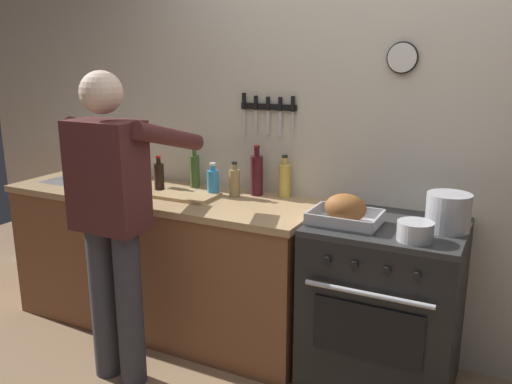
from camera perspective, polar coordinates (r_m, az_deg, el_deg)
wall_back at (r=3.09m, az=11.96°, el=6.14°), size 6.00×0.13×2.60m
counter_block at (r=3.52m, az=-9.99°, el=-7.00°), size 2.03×0.65×0.90m
stove at (r=2.95m, az=13.40°, el=-11.68°), size 0.76×0.67×0.90m
person_cook at (r=2.84m, az=-15.05°, el=-1.96°), size 0.51×0.63×1.66m
roasting_pan at (r=2.72m, az=9.52°, el=-2.04°), size 0.35×0.26×0.16m
stock_pot at (r=2.75m, az=19.83°, el=-2.03°), size 0.21×0.21×0.19m
saucepan at (r=2.57m, az=16.63°, el=-4.03°), size 0.17×0.17×0.09m
cutting_board at (r=3.23m, az=-7.44°, el=-0.37°), size 0.36×0.24×0.02m
bottle_olive_oil at (r=3.45m, az=-6.55°, el=2.31°), size 0.06×0.06×0.26m
bottle_cooking_oil at (r=3.19m, az=3.07°, el=1.33°), size 0.07×0.07×0.25m
bottle_soy_sauce at (r=3.43m, az=-10.31°, el=1.74°), size 0.06×0.06×0.22m
bottle_dish_soap at (r=3.24m, az=-4.61°, el=1.08°), size 0.07×0.07×0.20m
bottle_vinegar at (r=3.20m, az=-2.30°, el=1.04°), size 0.07×0.07×0.21m
bottle_wine_red at (r=3.23m, az=0.08°, el=1.91°), size 0.08×0.08×0.31m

